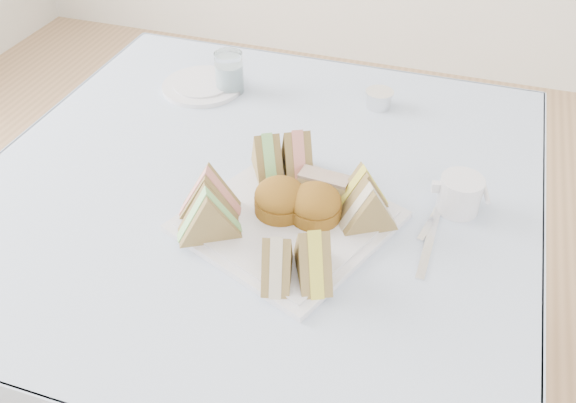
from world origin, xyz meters
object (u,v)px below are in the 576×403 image
(table, at_px, (261,313))
(serving_plate, at_px, (288,221))
(water_glass, at_px, (229,72))
(creamer_jug, at_px, (460,194))

(table, distance_m, serving_plate, 0.41)
(water_glass, height_order, creamer_jug, water_glass)
(table, height_order, serving_plate, serving_plate)
(creamer_jug, bearing_deg, table, 172.93)
(serving_plate, relative_size, water_glass, 3.28)
(table, distance_m, creamer_jug, 0.55)
(water_glass, bearing_deg, creamer_jug, -25.98)
(water_glass, bearing_deg, table, -59.87)
(serving_plate, height_order, water_glass, water_glass)
(table, xyz_separation_m, serving_plate, (0.09, -0.10, 0.38))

